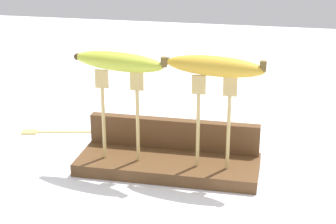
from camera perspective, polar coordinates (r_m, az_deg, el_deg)
name	(u,v)px	position (r m, az deg, el deg)	size (l,w,h in m)	color
ground_plane	(168,170)	(1.13, 0.00, -5.96)	(3.00, 3.00, 0.00)	silver
wooden_board	(168,165)	(1.12, 0.00, -5.39)	(0.36, 0.14, 0.02)	brown
board_backstop	(174,134)	(1.16, 0.59, -2.23)	(0.35, 0.02, 0.06)	brown
fork_stand_left	(120,107)	(1.08, -4.92, 0.48)	(0.10, 0.01, 0.18)	tan
fork_stand_right	(214,114)	(1.05, 4.67, -0.20)	(0.08, 0.01, 0.18)	tan
banana_raised_left	(119,61)	(1.05, -5.07, 5.16)	(0.19, 0.08, 0.04)	#B2C138
banana_raised_right	(215,66)	(1.02, 4.82, 4.68)	(0.19, 0.07, 0.04)	gold
fork_fallen_near	(46,131)	(1.34, -12.31, -1.93)	(0.16, 0.05, 0.01)	tan
wire_coil	(222,136)	(1.29, 5.54, -2.41)	(0.08, 0.08, 0.01)	#1E2DA5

